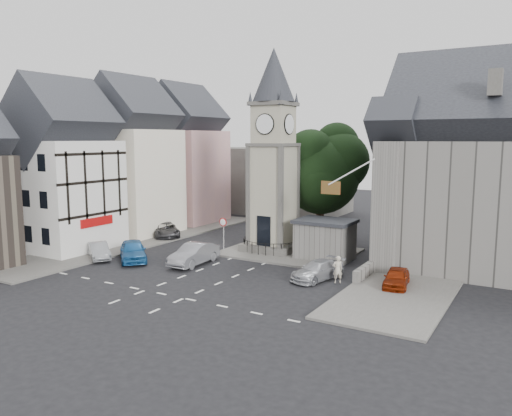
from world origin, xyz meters
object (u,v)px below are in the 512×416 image
Objects in this scene: stone_shelter at (325,239)px; car_east_red at (396,278)px; clock_tower at (273,152)px; pedestrian at (338,269)px; car_west_blue at (133,251)px.

car_east_red is at bearing -33.89° from stone_shelter.
clock_tower is at bearing 147.80° from car_east_red.
clock_tower reaches higher than pedestrian.
stone_shelter is 14.62m from car_west_blue.
clock_tower is 4.54× the size of car_east_red.
stone_shelter is 0.93× the size of car_west_blue.
stone_shelter is at bearing -96.45° from pedestrian.
car_west_blue reaches higher than car_east_red.
car_west_blue is 19.30m from car_east_red.
car_east_red is at bearing 159.30° from pedestrian.
stone_shelter reaches higher than car_east_red.
pedestrian is at bearing -59.81° from stone_shelter.
pedestrian is at bearing -36.83° from clock_tower.
pedestrian reaches higher than car_east_red.
car_west_blue is 2.60× the size of pedestrian.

